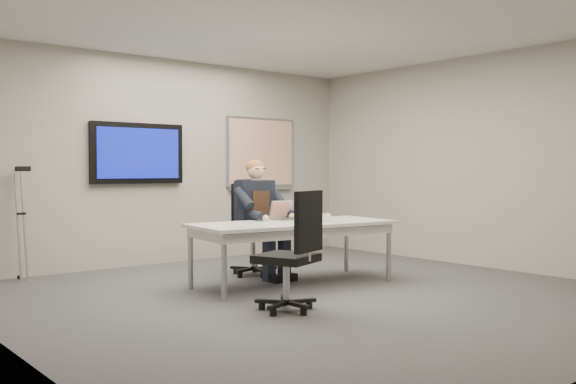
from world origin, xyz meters
TOP-DOWN VIEW (x-y plane):
  - floor at (0.00, 0.00)m, footprint 6.00×6.00m
  - ceiling at (0.00, 0.00)m, footprint 6.00×6.00m
  - wall_back at (0.00, 3.00)m, footprint 6.00×0.02m
  - wall_left at (-3.00, 0.00)m, footprint 0.02×6.00m
  - wall_right at (3.00, 0.00)m, footprint 0.02×6.00m
  - conference_table at (0.22, 0.61)m, footprint 2.37×1.20m
  - tv_display at (-0.50, 2.95)m, footprint 1.30×0.09m
  - whiteboard at (1.55, 2.97)m, footprint 1.25×0.08m
  - office_chair_far at (0.28, 1.46)m, footprint 0.70×0.70m
  - office_chair_near at (-0.66, -0.43)m, footprint 0.67×0.67m
  - seated_person at (0.26, 1.20)m, footprint 0.46×0.79m
  - crutch at (-2.04, 2.82)m, footprint 0.31×0.51m
  - laptop at (0.32, 0.87)m, footprint 0.33×0.31m
  - name_tent at (0.43, 0.34)m, footprint 0.26×0.12m
  - pen at (0.15, 0.31)m, footprint 0.04×0.15m

SIDE VIEW (x-z plane):
  - floor at x=0.00m, z-range -0.01..0.01m
  - office_chair_near at x=-0.66m, z-range -0.21..0.89m
  - office_chair_far at x=0.28m, z-range -0.21..0.90m
  - seated_person at x=0.26m, z-range -0.14..1.27m
  - conference_table at x=0.22m, z-range 0.27..0.97m
  - crutch at x=-2.04m, z-range -0.01..1.37m
  - pen at x=0.15m, z-range 0.70..0.71m
  - name_tent at x=0.43m, z-range 0.70..0.80m
  - laptop at x=0.32m, z-range 0.64..0.87m
  - wall_back at x=0.00m, z-range 0.00..2.80m
  - wall_left at x=-3.00m, z-range 0.00..2.80m
  - wall_right at x=3.00m, z-range 0.00..2.80m
  - tv_display at x=-0.50m, z-range 1.10..1.90m
  - whiteboard at x=1.55m, z-range 0.98..2.08m
  - ceiling at x=0.00m, z-range 2.79..2.81m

